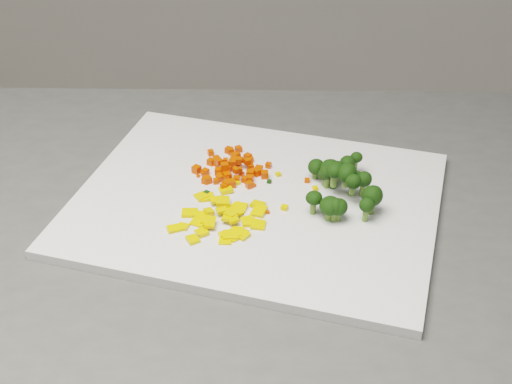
# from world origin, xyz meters

# --- Properties ---
(cutting_board) EXTENTS (0.49, 0.40, 0.01)m
(cutting_board) POSITION_xyz_m (0.12, 0.63, 0.91)
(cutting_board) COLOR white
(cutting_board) RESTS_ON counter_block
(carrot_pile) EXTENTS (0.10, 0.10, 0.03)m
(carrot_pile) POSITION_xyz_m (0.08, 0.69, 0.93)
(carrot_pile) COLOR red
(carrot_pile) RESTS_ON cutting_board
(pepper_pile) EXTENTS (0.12, 0.12, 0.02)m
(pepper_pile) POSITION_xyz_m (0.08, 0.59, 0.92)
(pepper_pile) COLOR yellow
(pepper_pile) RESTS_ON cutting_board
(broccoli_pile) EXTENTS (0.12, 0.12, 0.06)m
(broccoli_pile) POSITION_xyz_m (0.23, 0.65, 0.94)
(broccoli_pile) COLOR black
(broccoli_pile) RESTS_ON cutting_board
(carrot_cube_0) EXTENTS (0.01, 0.01, 0.01)m
(carrot_cube_0) POSITION_xyz_m (0.08, 0.66, 0.92)
(carrot_cube_0) COLOR red
(carrot_cube_0) RESTS_ON carrot_pile
(carrot_cube_1) EXTENTS (0.01, 0.01, 0.01)m
(carrot_cube_1) POSITION_xyz_m (0.10, 0.72, 0.92)
(carrot_cube_1) COLOR red
(carrot_cube_1) RESTS_ON carrot_pile
(carrot_cube_2) EXTENTS (0.01, 0.01, 0.01)m
(carrot_cube_2) POSITION_xyz_m (0.10, 0.70, 0.92)
(carrot_cube_2) COLOR red
(carrot_cube_2) RESTS_ON carrot_pile
(carrot_cube_3) EXTENTS (0.01, 0.01, 0.01)m
(carrot_cube_3) POSITION_xyz_m (0.11, 0.66, 0.92)
(carrot_cube_3) COLOR red
(carrot_cube_3) RESTS_ON carrot_pile
(carrot_cube_4) EXTENTS (0.01, 0.01, 0.01)m
(carrot_cube_4) POSITION_xyz_m (0.08, 0.72, 0.92)
(carrot_cube_4) COLOR red
(carrot_cube_4) RESTS_ON carrot_pile
(carrot_cube_5) EXTENTS (0.01, 0.01, 0.01)m
(carrot_cube_5) POSITION_xyz_m (0.10, 0.72, 0.92)
(carrot_cube_5) COLOR red
(carrot_cube_5) RESTS_ON carrot_pile
(carrot_cube_6) EXTENTS (0.01, 0.01, 0.01)m
(carrot_cube_6) POSITION_xyz_m (0.08, 0.70, 0.92)
(carrot_cube_6) COLOR red
(carrot_cube_6) RESTS_ON carrot_pile
(carrot_cube_7) EXTENTS (0.01, 0.01, 0.01)m
(carrot_cube_7) POSITION_xyz_m (0.09, 0.70, 0.92)
(carrot_cube_7) COLOR red
(carrot_cube_7) RESTS_ON carrot_pile
(carrot_cube_8) EXTENTS (0.01, 0.01, 0.01)m
(carrot_cube_8) POSITION_xyz_m (0.09, 0.70, 0.92)
(carrot_cube_8) COLOR red
(carrot_cube_8) RESTS_ON carrot_pile
(carrot_cube_9) EXTENTS (0.01, 0.01, 0.01)m
(carrot_cube_9) POSITION_xyz_m (0.06, 0.68, 0.92)
(carrot_cube_9) COLOR red
(carrot_cube_9) RESTS_ON carrot_pile
(carrot_cube_10) EXTENTS (0.01, 0.01, 0.01)m
(carrot_cube_10) POSITION_xyz_m (0.09, 0.68, 0.92)
(carrot_cube_10) COLOR red
(carrot_cube_10) RESTS_ON carrot_pile
(carrot_cube_11) EXTENTS (0.01, 0.01, 0.01)m
(carrot_cube_11) POSITION_xyz_m (0.07, 0.70, 0.92)
(carrot_cube_11) COLOR red
(carrot_cube_11) RESTS_ON carrot_pile
(carrot_cube_12) EXTENTS (0.01, 0.01, 0.01)m
(carrot_cube_12) POSITION_xyz_m (0.09, 0.68, 0.92)
(carrot_cube_12) COLOR red
(carrot_cube_12) RESTS_ON carrot_pile
(carrot_cube_13) EXTENTS (0.01, 0.01, 0.01)m
(carrot_cube_13) POSITION_xyz_m (0.10, 0.68, 0.92)
(carrot_cube_13) COLOR red
(carrot_cube_13) RESTS_ON carrot_pile
(carrot_cube_14) EXTENTS (0.01, 0.01, 0.01)m
(carrot_cube_14) POSITION_xyz_m (0.07, 0.69, 0.92)
(carrot_cube_14) COLOR red
(carrot_cube_14) RESTS_ON carrot_pile
(carrot_cube_15) EXTENTS (0.01, 0.01, 0.01)m
(carrot_cube_15) POSITION_xyz_m (0.03, 0.68, 0.92)
(carrot_cube_15) COLOR red
(carrot_cube_15) RESTS_ON carrot_pile
(carrot_cube_16) EXTENTS (0.01, 0.01, 0.01)m
(carrot_cube_16) POSITION_xyz_m (0.06, 0.74, 0.92)
(carrot_cube_16) COLOR red
(carrot_cube_16) RESTS_ON carrot_pile
(carrot_cube_17) EXTENTS (0.01, 0.01, 0.01)m
(carrot_cube_17) POSITION_xyz_m (0.08, 0.67, 0.92)
(carrot_cube_17) COLOR red
(carrot_cube_17) RESTS_ON carrot_pile
(carrot_cube_18) EXTENTS (0.01, 0.01, 0.01)m
(carrot_cube_18) POSITION_xyz_m (0.08, 0.72, 0.92)
(carrot_cube_18) COLOR red
(carrot_cube_18) RESTS_ON carrot_pile
(carrot_cube_19) EXTENTS (0.01, 0.01, 0.01)m
(carrot_cube_19) POSITION_xyz_m (0.11, 0.69, 0.92)
(carrot_cube_19) COLOR red
(carrot_cube_19) RESTS_ON carrot_pile
(carrot_cube_20) EXTENTS (0.01, 0.01, 0.01)m
(carrot_cube_20) POSITION_xyz_m (0.08, 0.72, 0.92)
(carrot_cube_20) COLOR red
(carrot_cube_20) RESTS_ON carrot_pile
(carrot_cube_21) EXTENTS (0.01, 0.01, 0.01)m
(carrot_cube_21) POSITION_xyz_m (0.09, 0.67, 0.92)
(carrot_cube_21) COLOR red
(carrot_cube_21) RESTS_ON carrot_pile
(carrot_cube_22) EXTENTS (0.01, 0.01, 0.01)m
(carrot_cube_22) POSITION_xyz_m (0.07, 0.68, 0.92)
(carrot_cube_22) COLOR red
(carrot_cube_22) RESTS_ON carrot_pile
(carrot_cube_23) EXTENTS (0.01, 0.01, 0.01)m
(carrot_cube_23) POSITION_xyz_m (0.10, 0.70, 0.92)
(carrot_cube_23) COLOR red
(carrot_cube_23) RESTS_ON carrot_pile
(carrot_cube_24) EXTENTS (0.01, 0.01, 0.01)m
(carrot_cube_24) POSITION_xyz_m (0.05, 0.71, 0.92)
(carrot_cube_24) COLOR red
(carrot_cube_24) RESTS_ON carrot_pile
(carrot_cube_25) EXTENTS (0.01, 0.01, 0.01)m
(carrot_cube_25) POSITION_xyz_m (0.06, 0.66, 0.92)
(carrot_cube_25) COLOR red
(carrot_cube_25) RESTS_ON carrot_pile
(carrot_cube_26) EXTENTS (0.01, 0.01, 0.01)m
(carrot_cube_26) POSITION_xyz_m (0.04, 0.73, 0.92)
(carrot_cube_26) COLOR red
(carrot_cube_26) RESTS_ON carrot_pile
(carrot_cube_27) EXTENTS (0.01, 0.01, 0.01)m
(carrot_cube_27) POSITION_xyz_m (0.12, 0.68, 0.92)
(carrot_cube_27) COLOR red
(carrot_cube_27) RESTS_ON carrot_pile
(carrot_cube_28) EXTENTS (0.01, 0.01, 0.01)m
(carrot_cube_28) POSITION_xyz_m (0.07, 0.73, 0.92)
(carrot_cube_28) COLOR red
(carrot_cube_28) RESTS_ON carrot_pile
(carrot_cube_29) EXTENTS (0.01, 0.01, 0.01)m
(carrot_cube_29) POSITION_xyz_m (0.08, 0.67, 0.92)
(carrot_cube_29) COLOR red
(carrot_cube_29) RESTS_ON carrot_pile
(carrot_cube_30) EXTENTS (0.01, 0.01, 0.01)m
(carrot_cube_30) POSITION_xyz_m (0.05, 0.66, 0.92)
(carrot_cube_30) COLOR red
(carrot_cube_30) RESTS_ON carrot_pile
(carrot_cube_31) EXTENTS (0.01, 0.01, 0.01)m
(carrot_cube_31) POSITION_xyz_m (0.10, 0.67, 0.92)
(carrot_cube_31) COLOR red
(carrot_cube_31) RESTS_ON carrot_pile
(carrot_cube_32) EXTENTS (0.01, 0.01, 0.01)m
(carrot_cube_32) POSITION_xyz_m (0.04, 0.68, 0.92)
(carrot_cube_32) COLOR red
(carrot_cube_32) RESTS_ON carrot_pile
(carrot_cube_33) EXTENTS (0.01, 0.01, 0.01)m
(carrot_cube_33) POSITION_xyz_m (0.06, 0.69, 0.92)
(carrot_cube_33) COLOR red
(carrot_cube_33) RESTS_ON carrot_pile
(carrot_cube_34) EXTENTS (0.01, 0.01, 0.01)m
(carrot_cube_34) POSITION_xyz_m (0.12, 0.71, 0.92)
(carrot_cube_34) COLOR red
(carrot_cube_34) RESTS_ON carrot_pile
(carrot_cube_35) EXTENTS (0.01, 0.01, 0.01)m
(carrot_cube_35) POSITION_xyz_m (0.07, 0.68, 0.93)
(carrot_cube_35) COLOR red
(carrot_cube_35) RESTS_ON carrot_pile
(carrot_cube_36) EXTENTS (0.01, 0.01, 0.01)m
(carrot_cube_36) POSITION_xyz_m (0.11, 0.67, 0.92)
(carrot_cube_36) COLOR red
(carrot_cube_36) RESTS_ON carrot_pile
(carrot_cube_37) EXTENTS (0.01, 0.01, 0.01)m
(carrot_cube_37) POSITION_xyz_m (0.08, 0.70, 0.92)
(carrot_cube_37) COLOR red
(carrot_cube_37) RESTS_ON carrot_pile
(carrot_cube_38) EXTENTS (0.01, 0.01, 0.01)m
(carrot_cube_38) POSITION_xyz_m (0.08, 0.69, 0.92)
(carrot_cube_38) COLOR red
(carrot_cube_38) RESTS_ON carrot_pile
(carrot_cube_39) EXTENTS (0.01, 0.01, 0.01)m
(carrot_cube_39) POSITION_xyz_m (0.11, 0.69, 0.92)
(carrot_cube_39) COLOR red
(carrot_cube_39) RESTS_ON carrot_pile
(carrot_cube_40) EXTENTS (0.01, 0.01, 0.01)m
(carrot_cube_40) POSITION_xyz_m (0.05, 0.66, 0.92)
(carrot_cube_40) COLOR red
(carrot_cube_40) RESTS_ON carrot_pile
(carrot_cube_41) EXTENTS (0.01, 0.01, 0.01)m
(carrot_cube_41) POSITION_xyz_m (0.04, 0.67, 0.92)
(carrot_cube_41) COLOR red
(carrot_cube_41) RESTS_ON carrot_pile
(carrot_cube_42) EXTENTS (0.01, 0.01, 0.01)m
(carrot_cube_42) POSITION_xyz_m (0.08, 0.71, 0.92)
(carrot_cube_42) COLOR red
(carrot_cube_42) RESTS_ON carrot_pile
(carrot_cube_43) EXTENTS (0.01, 0.01, 0.01)m
(carrot_cube_43) POSITION_xyz_m (0.07, 0.67, 0.92)
(carrot_cube_43) COLOR red
(carrot_cube_43) RESTS_ON carrot_pile
(carrot_cube_44) EXTENTS (0.01, 0.01, 0.01)m
(carrot_cube_44) POSITION_xyz_m (0.09, 0.68, 0.92)
(carrot_cube_44) COLOR red
(carrot_cube_44) RESTS_ON carrot_pile
(carrot_cube_45) EXTENTS (0.01, 0.01, 0.01)m
(carrot_cube_45) POSITION_xyz_m (0.08, 0.74, 0.92)
(carrot_cube_45) COLOR red
(carrot_cube_45) RESTS_ON carrot_pile
(carrot_cube_46) EXTENTS (0.01, 0.01, 0.01)m
(carrot_cube_46) POSITION_xyz_m (0.09, 0.72, 0.92)
(carrot_cube_46) COLOR red
(carrot_cube_46) RESTS_ON carrot_pile
(carrot_cube_47) EXTENTS (0.01, 0.01, 0.01)m
(carrot_cube_47) POSITION_xyz_m (0.07, 0.70, 0.92)
(carrot_cube_47) COLOR red
(carrot_cube_47) RESTS_ON carrot_pile
(carrot_cube_48) EXTENTS (0.01, 0.01, 0.01)m
(carrot_cube_48) POSITION_xyz_m (0.08, 0.65, 0.92)
(carrot_cube_48) COLOR red
(carrot_cube_48) RESTS_ON carrot_pile
(carrot_cube_49) EXTENTS (0.01, 0.01, 0.01)m
(carrot_cube_49) POSITION_xyz_m (0.08, 0.70, 0.92)
(carrot_cube_49) COLOR red
(carrot_cube_49) RESTS_ON carrot_pile
(carrot_cube_50) EXTENTS (0.01, 0.01, 0.01)m
(carrot_cube_50) POSITION_xyz_m (0.07, 0.71, 0.91)
(carrot_cube_50) COLOR red
(carrot_cube_50) RESTS_ON carrot_pile
(carrot_cube_51) EXTENTS (0.01, 0.01, 0.01)m
(carrot_cube_51) POSITION_xyz_m (0.07, 0.68, 0.92)
(carrot_cube_51) COLOR red
(carrot_cube_51) RESTS_ON carrot_pile
(carrot_cube_52) EXTENTS (0.01, 0.01, 0.01)m
(carrot_cube_52) POSITION_xyz_m (0.07, 0.67, 0.92)
(carrot_cube_52) COLOR red
(carrot_cube_52) RESTS_ON carrot_pile
(carrot_cube_53) EXTENTS (0.01, 0.01, 0.01)m
(carrot_cube_53) POSITION_xyz_m (0.08, 0.65, 0.92)
(carrot_cube_53) COLOR red
(carrot_cube_53) RESTS_ON carrot_pile
(carrot_cube_54) EXTENTS (0.01, 0.01, 0.01)m
(carrot_cube_54) POSITION_xyz_m (0.08, 0.66, 0.92)
(carrot_cube_54) COLOR red
(carrot_cube_54) RESTS_ON carrot_pile
(carrot_cube_55) EXTENTS (0.01, 0.01, 0.01)m
(carrot_cube_55) POSITION_xyz_m (0.11, 0.69, 0.92)
(carrot_cube_55) COLOR red
(carrot_cube_55) RESTS_ON carrot_pile
(carrot_cube_56) EXTENTS (0.01, 0.01, 0.01)m
(carrot_cube_56) POSITION_xyz_m (0.08, 0.65, 0.92)
(carrot_cube_56) COLOR red
(carrot_cube_56) RESTS_ON carrot_pile
(carrot_cube_57) EXTENTS (0.01, 0.01, 0.01)m
(carrot_cube_57) POSITION_xyz_m (0.05, 0.70, 0.92)
(carrot_cube_57) COLOR red
(carrot_cube_57) RESTS_ON carrot_pile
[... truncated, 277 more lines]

